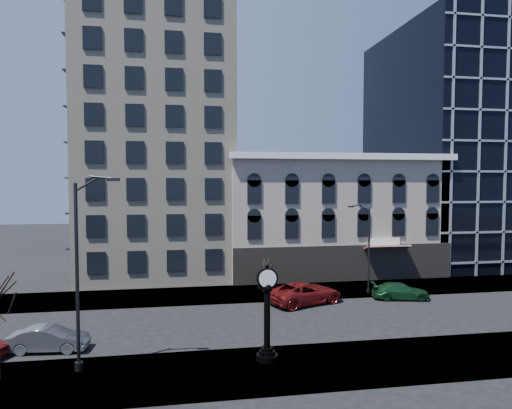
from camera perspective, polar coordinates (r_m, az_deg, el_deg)
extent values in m
plane|color=black|center=(32.57, -2.38, -14.60)|extent=(160.00, 160.00, 0.00)
cube|color=gray|center=(40.21, -3.83, -11.11)|extent=(160.00, 6.00, 0.12)
cube|color=gray|center=(25.11, 0.06, -19.91)|extent=(160.00, 6.00, 0.12)
cube|color=beige|center=(50.70, -12.15, 13.31)|extent=(15.00, 15.00, 38.00)
cube|color=#A59788|center=(49.58, 9.13, -1.51)|extent=(22.00, 10.00, 12.00)
cube|color=white|center=(44.60, 11.35, 5.95)|extent=(22.60, 0.80, 0.60)
cube|color=black|center=(45.39, 11.15, -7.29)|extent=(22.00, 0.30, 3.60)
cube|color=maroon|center=(46.20, 16.07, -5.16)|extent=(4.50, 1.18, 0.55)
cube|color=black|center=(63.16, 25.23, 6.46)|extent=(20.00, 20.00, 28.00)
cylinder|color=black|center=(26.02, 1.38, -18.54)|extent=(1.19, 1.19, 0.33)
cylinder|color=black|center=(25.93, 1.38, -17.98)|extent=(0.87, 0.87, 0.22)
cylinder|color=black|center=(25.86, 1.38, -17.58)|extent=(0.65, 0.65, 0.17)
cylinder|color=black|center=(25.33, 1.39, -14.09)|extent=(0.35, 0.35, 3.14)
sphere|color=black|center=(24.89, 1.39, -10.39)|extent=(0.61, 0.61, 0.61)
cube|color=black|center=(24.86, 1.39, -10.15)|extent=(0.99, 0.30, 0.27)
cylinder|color=black|center=(24.77, 1.40, -9.17)|extent=(1.15, 0.42, 1.13)
cylinder|color=white|center=(24.59, 1.48, -9.26)|extent=(0.95, 0.08, 0.95)
cylinder|color=white|center=(24.94, 1.31, -9.08)|extent=(0.95, 0.08, 0.95)
sphere|color=black|center=(24.64, 1.40, -7.69)|extent=(0.22, 0.22, 0.22)
cylinder|color=black|center=(25.07, -21.45, -8.52)|extent=(0.18, 0.18, 9.60)
cylinder|color=black|center=(26.35, -21.26, -18.32)|extent=(0.40, 0.40, 0.45)
cube|color=black|center=(23.87, -16.94, 2.99)|extent=(0.65, 0.35, 0.16)
cylinder|color=black|center=(40.86, 13.92, -5.58)|extent=(0.14, 0.14, 7.41)
cylinder|color=black|center=(41.53, 13.86, -10.40)|extent=(0.31, 0.31, 0.34)
cube|color=black|center=(39.50, 12.11, -0.26)|extent=(0.51, 0.30, 0.12)
cylinder|color=black|center=(40.28, 1.46, -9.50)|extent=(0.20, 0.20, 2.04)
imported|color=#595B60|center=(29.89, -24.46, -15.03)|extent=(4.48, 1.88, 1.44)
imported|color=maroon|center=(37.39, 6.16, -10.93)|extent=(6.80, 4.89, 1.72)
imported|color=#143F1E|center=(40.38, 17.62, -10.28)|extent=(4.95, 2.81, 1.35)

